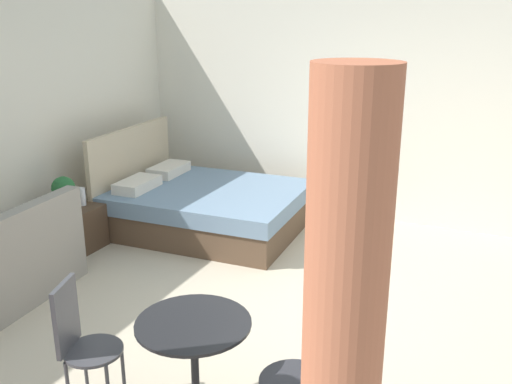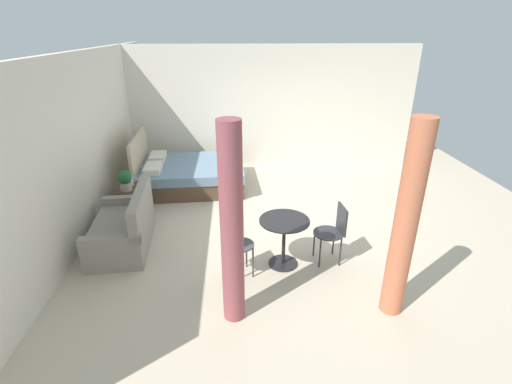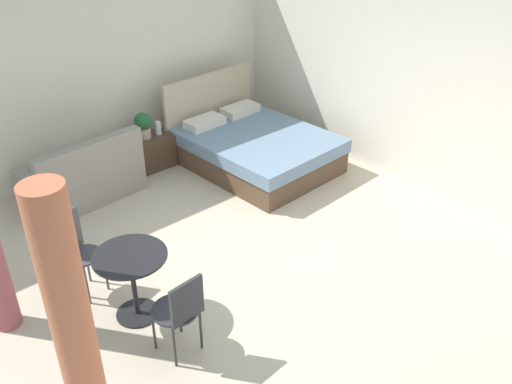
# 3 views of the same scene
# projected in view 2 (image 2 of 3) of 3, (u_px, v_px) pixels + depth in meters

# --- Properties ---
(ground_plane) EXTENTS (8.51, 9.70, 0.02)m
(ground_plane) POSITION_uv_depth(u_px,v_px,m) (286.00, 216.00, 6.75)
(ground_plane) COLOR beige
(wall_back) EXTENTS (8.51, 0.12, 2.81)m
(wall_back) POSITION_uv_depth(u_px,v_px,m) (84.00, 144.00, 6.00)
(wall_back) COLOR silver
(wall_back) RESTS_ON ground
(wall_right) EXTENTS (0.12, 6.70, 2.81)m
(wall_right) POSITION_uv_depth(u_px,v_px,m) (272.00, 108.00, 8.69)
(wall_right) COLOR silver
(wall_right) RESTS_ON ground
(bed) EXTENTS (1.77, 2.22, 1.16)m
(bed) POSITION_uv_depth(u_px,v_px,m) (189.00, 174.00, 7.86)
(bed) COLOR brown
(bed) RESTS_ON ground
(couch) EXTENTS (1.52, 0.93, 0.90)m
(couch) POSITION_uv_depth(u_px,v_px,m) (125.00, 229.00, 5.71)
(couch) COLOR gray
(couch) RESTS_ON ground
(nightstand) EXTENTS (0.54, 0.40, 0.48)m
(nightstand) POSITION_uv_depth(u_px,v_px,m) (132.00, 200.00, 6.80)
(nightstand) COLOR #473323
(nightstand) RESTS_ON ground
(potted_plant) EXTENTS (0.24, 0.24, 0.38)m
(potted_plant) POSITION_uv_depth(u_px,v_px,m) (125.00, 180.00, 6.53)
(potted_plant) COLOR tan
(potted_plant) RESTS_ON nightstand
(vase) EXTENTS (0.08, 0.08, 0.20)m
(vase) POSITION_uv_depth(u_px,v_px,m) (131.00, 180.00, 6.77)
(vase) COLOR silver
(vase) RESTS_ON nightstand
(balcony_table) EXTENTS (0.70, 0.70, 0.72)m
(balcony_table) POSITION_uv_depth(u_px,v_px,m) (284.00, 234.00, 5.16)
(balcony_table) COLOR black
(balcony_table) RESTS_ON ground
(cafe_chair_near_window) EXTENTS (0.46, 0.46, 0.87)m
(cafe_chair_near_window) POSITION_uv_depth(u_px,v_px,m) (334.00, 228.00, 5.24)
(cafe_chair_near_window) COLOR #2D2D33
(cafe_chair_near_window) RESTS_ON ground
(cafe_chair_near_couch) EXTENTS (0.46, 0.46, 0.93)m
(cafe_chair_near_couch) POSITION_uv_depth(u_px,v_px,m) (235.00, 240.00, 4.90)
(cafe_chair_near_couch) COLOR #3F3F44
(cafe_chair_near_couch) RESTS_ON ground
(curtain_left) EXTENTS (0.26, 0.26, 2.36)m
(curtain_left) POSITION_uv_depth(u_px,v_px,m) (406.00, 224.00, 4.03)
(curtain_left) COLOR #D1704C
(curtain_left) RESTS_ON ground
(curtain_right) EXTENTS (0.25, 0.25, 2.36)m
(curtain_right) POSITION_uv_depth(u_px,v_px,m) (232.00, 229.00, 3.93)
(curtain_right) COLOR #994C51
(curtain_right) RESTS_ON ground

